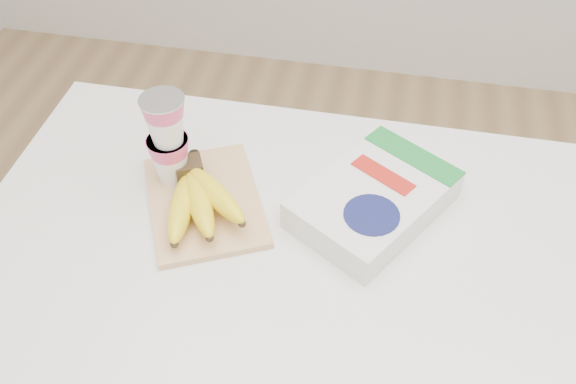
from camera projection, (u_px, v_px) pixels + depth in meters
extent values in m
cube|color=#DDAE79|center=(205.00, 202.00, 1.14)|extent=(0.28, 0.32, 0.01)
cube|color=#382816|center=(189.00, 168.00, 1.15)|extent=(0.06, 0.06, 0.03)
ellipsoid|color=yellow|center=(182.00, 206.00, 1.09)|extent=(0.07, 0.19, 0.05)
sphere|color=#382816|center=(174.00, 244.00, 1.04)|extent=(0.01, 0.01, 0.01)
ellipsoid|color=yellow|center=(199.00, 202.00, 1.09)|extent=(0.12, 0.18, 0.05)
sphere|color=#382816|center=(210.00, 238.00, 1.04)|extent=(0.01, 0.01, 0.01)
ellipsoid|color=yellow|center=(215.00, 194.00, 1.10)|extent=(0.16, 0.15, 0.05)
sphere|color=#382816|center=(242.00, 224.00, 1.05)|extent=(0.01, 0.01, 0.01)
cylinder|color=silver|center=(161.00, 100.00, 1.04)|extent=(0.08, 0.08, 0.00)
cube|color=white|center=(373.00, 200.00, 1.11)|extent=(0.30, 0.33, 0.06)
cube|color=#1B7A2F|center=(414.00, 155.00, 1.15)|extent=(0.18, 0.14, 0.00)
cylinder|color=#14184C|center=(372.00, 215.00, 1.04)|extent=(0.13, 0.13, 0.00)
cube|color=red|center=(383.00, 175.00, 1.11)|extent=(0.12, 0.09, 0.00)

